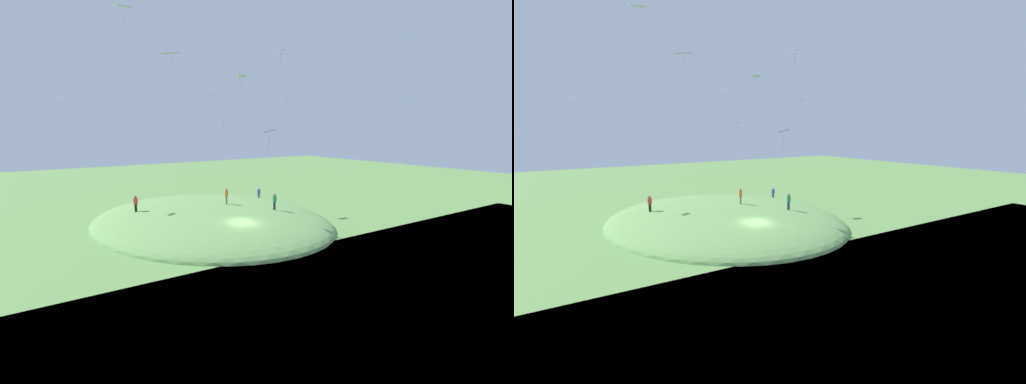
# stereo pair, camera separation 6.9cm
# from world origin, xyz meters

# --- Properties ---
(ground_plane) EXTENTS (160.00, 160.00, 0.00)m
(ground_plane) POSITION_xyz_m (0.00, 0.00, 0.00)
(ground_plane) COLOR #68984C
(grass_hill) EXTENTS (30.64, 25.58, 4.04)m
(grass_hill) POSITION_xyz_m (8.09, -0.76, 0.00)
(grass_hill) COLOR #73A458
(grass_hill) RESTS_ON ground_plane
(person_walking_path) EXTENTS (0.45, 0.45, 1.81)m
(person_walking_path) POSITION_xyz_m (7.46, -2.55, 3.14)
(person_walking_path) COLOR #4F5245
(person_walking_path) RESTS_ON grass_hill
(person_on_hilltop) EXTENTS (0.64, 0.64, 1.84)m
(person_on_hilltop) POSITION_xyz_m (2.92, -6.03, 2.86)
(person_on_hilltop) COLOR #1F2D48
(person_on_hilltop) RESTS_ON grass_hill
(person_watching_kites) EXTENTS (0.57, 0.57, 1.59)m
(person_watching_kites) POSITION_xyz_m (14.25, -11.85, 1.58)
(person_watching_kites) COLOR #2C354E
(person_watching_kites) RESTS_ON grass_hill
(person_near_shore) EXTENTS (0.65, 0.65, 1.77)m
(person_near_shore) POSITION_xyz_m (11.17, 6.74, 2.69)
(person_near_shore) COLOR black
(person_near_shore) RESTS_ON grass_hill
(kite_0) EXTENTS (0.93, 1.11, 1.14)m
(kite_0) POSITION_xyz_m (16.80, 12.34, 13.87)
(kite_0) COLOR white
(kite_1) EXTENTS (1.45, 1.41, 2.07)m
(kite_1) POSITION_xyz_m (-2.92, 8.00, 15.98)
(kite_1) COLOR white
(kite_2) EXTENTS (0.89, 0.66, 1.80)m
(kite_2) POSITION_xyz_m (-5.65, 0.16, 16.53)
(kite_2) COLOR white
(kite_3) EXTENTS (0.98, 1.02, 2.23)m
(kite_3) POSITION_xyz_m (2.88, -7.68, 13.41)
(kite_3) COLOR white
(kite_4) EXTENTS (0.94, 1.20, 1.12)m
(kite_4) POSITION_xyz_m (13.43, -4.51, 15.36)
(kite_4) COLOR white
(kite_5) EXTENTS (1.32, 1.35, 1.36)m
(kite_5) POSITION_xyz_m (-7.76, 2.56, 10.46)
(kite_5) COLOR white
(kite_6) EXTENTS (0.74, 0.96, 1.31)m
(kite_6) POSITION_xyz_m (5.38, -3.31, 15.98)
(kite_6) COLOR white
(kite_7) EXTENTS (0.82, 1.18, 1.23)m
(kite_7) POSITION_xyz_m (0.65, 10.18, 19.73)
(kite_7) COLOR silver
(kite_8) EXTENTS (0.52, 0.74, 1.63)m
(kite_8) POSITION_xyz_m (4.60, -0.57, 11.02)
(kite_8) COLOR white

